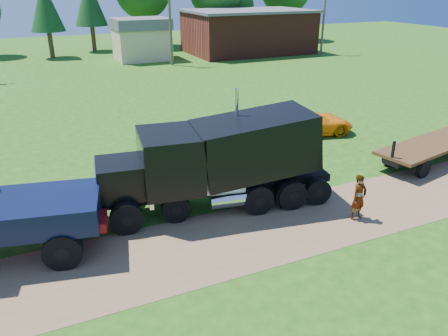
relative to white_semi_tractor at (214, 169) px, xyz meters
name	(u,v)px	position (x,y,z in m)	size (l,w,h in m)	color
ground	(305,221)	(2.62, -2.81, -1.60)	(140.00, 140.00, 0.00)	#194D10
dirt_track	(305,221)	(2.62, -2.81, -1.59)	(120.00, 4.20, 0.01)	brown
white_semi_tractor	(214,169)	(0.00, 0.00, 0.00)	(7.93, 3.77, 4.68)	black
black_dump_truck	(216,158)	(0.03, -0.15, 0.53)	(9.09, 3.78, 3.87)	black
orange_pickup	(311,123)	(8.93, 5.99, -0.89)	(2.34, 5.08, 1.41)	orange
flatbed_trailer	(432,147)	(12.02, -0.25, -0.83)	(7.30, 3.44, 1.80)	#352111
spectator_a	(359,198)	(4.58, -3.45, -0.67)	(0.68, 0.44, 1.85)	#999999
spectator_b	(266,156)	(3.52, 1.93, -0.70)	(0.87, 0.68, 1.79)	#999999
brick_building	(248,31)	(20.62, 37.19, 1.06)	(15.40, 10.40, 5.30)	maroon
tan_shed	(142,39)	(6.62, 37.19, 0.82)	(6.20, 5.40, 4.70)	tan
utility_poles	(170,21)	(8.62, 32.19, 3.11)	(42.20, 0.28, 9.00)	#4E3B2C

